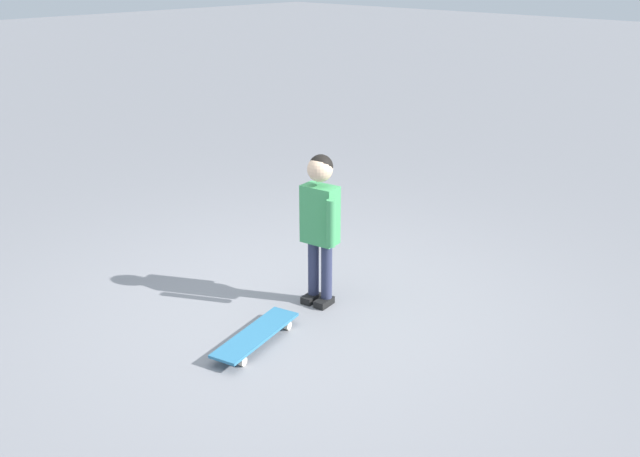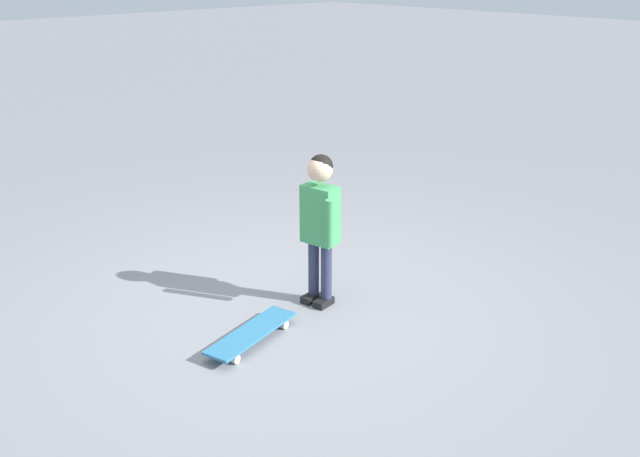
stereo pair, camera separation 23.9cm
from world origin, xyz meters
name	(u,v)px [view 2 (the right image)]	position (x,y,z in m)	size (l,w,h in m)	color
ground_plane	(288,309)	(0.00, 0.00, 0.00)	(50.00, 50.00, 0.00)	gray
child_person	(320,214)	(-0.24, 0.07, 0.66)	(0.21, 0.39, 1.06)	#2D3351
skateboard	(251,333)	(0.45, 0.18, 0.06)	(0.74, 0.36, 0.07)	teal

